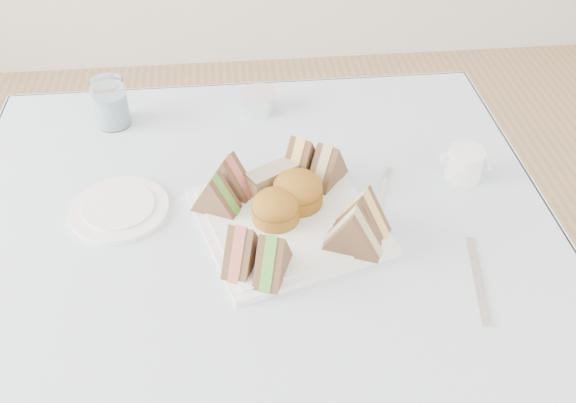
{
  "coord_description": "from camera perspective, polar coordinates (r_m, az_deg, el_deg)",
  "views": [
    {
      "loc": [
        -0.03,
        -0.75,
        1.48
      ],
      "look_at": [
        0.05,
        0.04,
        0.8
      ],
      "focal_mm": 40.0,
      "sensor_mm": 36.0,
      "label": 1
    }
  ],
  "objects": [
    {
      "name": "sandwich_bl_b",
      "position": [
        1.11,
        -5.28,
        2.41
      ],
      "size": [
        0.1,
        0.08,
        0.08
      ],
      "primitive_type": null,
      "rotation": [
        0.0,
        0.0,
        2.6
      ],
      "color": "brown",
      "rests_on": "serving_plate"
    },
    {
      "name": "scone_left",
      "position": [
        1.06,
        -1.11,
        -0.56
      ],
      "size": [
        0.1,
        0.1,
        0.05
      ],
      "primitive_type": "cylinder",
      "rotation": [
        0.0,
        0.0,
        0.22
      ],
      "color": "#945911",
      "rests_on": "serving_plate"
    },
    {
      "name": "serving_plate",
      "position": [
        1.08,
        0.0,
        -1.77
      ],
      "size": [
        0.35,
        0.35,
        0.01
      ],
      "primitive_type": "cube",
      "rotation": [
        0.0,
        0.0,
        0.29
      ],
      "color": "white",
      "rests_on": "tablecloth"
    },
    {
      "name": "sandwich_fl_a",
      "position": [
        0.98,
        -4.09,
        -3.86
      ],
      "size": [
        0.07,
        0.1,
        0.08
      ],
      "primitive_type": null,
      "rotation": [
        0.0,
        0.0,
        1.14
      ],
      "color": "brown",
      "rests_on": "serving_plate"
    },
    {
      "name": "water_glass",
      "position": [
        1.34,
        -15.5,
        8.44
      ],
      "size": [
        0.09,
        0.09,
        0.1
      ],
      "primitive_type": "cylinder",
      "rotation": [
        0.0,
        0.0,
        -0.42
      ],
      "color": "white",
      "rests_on": "tablecloth"
    },
    {
      "name": "creamer_jug",
      "position": [
        1.21,
        15.43,
        3.25
      ],
      "size": [
        0.07,
        0.07,
        0.06
      ],
      "primitive_type": "cylinder",
      "rotation": [
        0.0,
        0.0,
        -0.11
      ],
      "color": "white",
      "rests_on": "tablecloth"
    },
    {
      "name": "pastry_slice",
      "position": [
        1.12,
        -1.42,
        2.04
      ],
      "size": [
        0.1,
        0.08,
        0.04
      ],
      "primitive_type": "cube",
      "rotation": [
        0.0,
        0.0,
        0.53
      ],
      "color": "tan",
      "rests_on": "serving_plate"
    },
    {
      "name": "tablecloth",
      "position": [
        1.05,
        -2.7,
        -3.77
      ],
      "size": [
        1.02,
        1.02,
        0.01
      ],
      "primitive_type": "cube",
      "color": "silver",
      "rests_on": "table"
    },
    {
      "name": "sandwich_fl_b",
      "position": [
        0.96,
        -1.39,
        -4.69
      ],
      "size": [
        0.07,
        0.1,
        0.08
      ],
      "primitive_type": null,
      "rotation": [
        0.0,
        0.0,
        1.19
      ],
      "color": "brown",
      "rests_on": "serving_plate"
    },
    {
      "name": "sandwich_br_b",
      "position": [
        1.14,
        1.17,
        4.05
      ],
      "size": [
        0.09,
        0.1,
        0.08
      ],
      "primitive_type": null,
      "rotation": [
        0.0,
        0.0,
        -2.19
      ],
      "color": "brown",
      "rests_on": "serving_plate"
    },
    {
      "name": "sandwich_fr_a",
      "position": [
        1.04,
        6.7,
        -0.76
      ],
      "size": [
        0.1,
        0.09,
        0.08
      ],
      "primitive_type": null,
      "rotation": [
        0.0,
        0.0,
        -0.6
      ],
      "color": "brown",
      "rests_on": "serving_plate"
    },
    {
      "name": "side_plate",
      "position": [
        1.14,
        -14.76,
        -0.66
      ],
      "size": [
        0.21,
        0.21,
        0.01
      ],
      "primitive_type": "cylinder",
      "rotation": [
        0.0,
        0.0,
        -0.31
      ],
      "color": "white",
      "rests_on": "tablecloth"
    },
    {
      "name": "sandwich_br_a",
      "position": [
        1.13,
        3.54,
        3.44
      ],
      "size": [
        0.09,
        0.1,
        0.08
      ],
      "primitive_type": null,
      "rotation": [
        0.0,
        0.0,
        -2.23
      ],
      "color": "brown",
      "rests_on": "serving_plate"
    },
    {
      "name": "sandwich_bl_a",
      "position": [
        1.08,
        -6.47,
        0.77
      ],
      "size": [
        0.09,
        0.07,
        0.07
      ],
      "primitive_type": null,
      "rotation": [
        0.0,
        0.0,
        2.68
      ],
      "color": "brown",
      "rests_on": "serving_plate"
    },
    {
      "name": "scone_right",
      "position": [
        1.09,
        0.86,
        0.99
      ],
      "size": [
        0.12,
        0.12,
        0.06
      ],
      "primitive_type": "cylinder",
      "rotation": [
        0.0,
        0.0,
        0.52
      ],
      "color": "#945911",
      "rests_on": "serving_plate"
    },
    {
      "name": "sandwich_fr_b",
      "position": [
        1.0,
        5.84,
        -2.45
      ],
      "size": [
        0.1,
        0.08,
        0.08
      ],
      "primitive_type": null,
      "rotation": [
        0.0,
        0.0,
        -0.41
      ],
      "color": "brown",
      "rests_on": "serving_plate"
    },
    {
      "name": "table",
      "position": [
        1.34,
        -2.19,
        -15.19
      ],
      "size": [
        0.9,
        0.9,
        0.74
      ],
      "primitive_type": "cube",
      "color": "brown",
      "rests_on": "floor"
    },
    {
      "name": "tea_strainer",
      "position": [
        1.35,
        -2.58,
        8.78
      ],
      "size": [
        0.1,
        0.1,
        0.04
      ],
      "primitive_type": "cylinder",
      "rotation": [
        0.0,
        0.0,
        0.35
      ],
      "color": "white",
      "rests_on": "tablecloth"
    },
    {
      "name": "fork",
      "position": [
        1.12,
        8.07,
        -0.56
      ],
      "size": [
        0.07,
        0.16,
        0.0
      ],
      "primitive_type": "cube",
      "rotation": [
        0.0,
        0.0,
        -0.37
      ],
      "color": "white",
      "rests_on": "tablecloth"
    },
    {
      "name": "knife",
      "position": [
        1.03,
        16.53,
        -6.66
      ],
      "size": [
        0.05,
        0.18,
        0.0
      ],
      "primitive_type": "cube",
      "rotation": [
        0.0,
        0.0,
        -0.18
      ],
      "color": "white",
      "rests_on": "tablecloth"
    }
  ]
}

